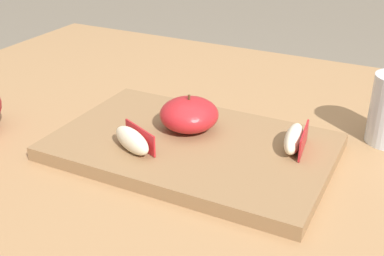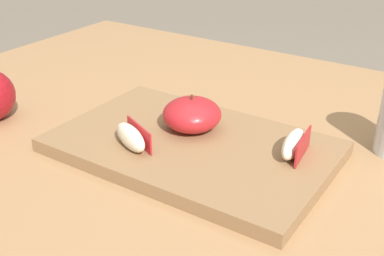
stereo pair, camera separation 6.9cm
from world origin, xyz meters
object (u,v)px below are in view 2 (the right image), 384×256
object	(u,v)px
cutting_board	(192,147)
apple_wedge_middle	(294,144)
apple_half_skin_up	(192,114)
apple_wedge_right	(131,137)

from	to	relation	value
cutting_board	apple_wedge_middle	world-z (taller)	apple_wedge_middle
cutting_board	apple_wedge_middle	bearing A→B (deg)	16.64
apple_half_skin_up	apple_wedge_right	world-z (taller)	apple_half_skin_up
cutting_board	apple_half_skin_up	bearing A→B (deg)	123.50
cutting_board	apple_wedge_right	size ratio (longest dim) A/B	5.05
cutting_board	apple_half_skin_up	xyz separation A→B (m)	(-0.02, 0.03, 0.03)
cutting_board	apple_wedge_middle	distance (m)	0.15
apple_half_skin_up	cutting_board	bearing A→B (deg)	-56.50
apple_wedge_middle	cutting_board	bearing A→B (deg)	-163.36
cutting_board	apple_half_skin_up	distance (m)	0.05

